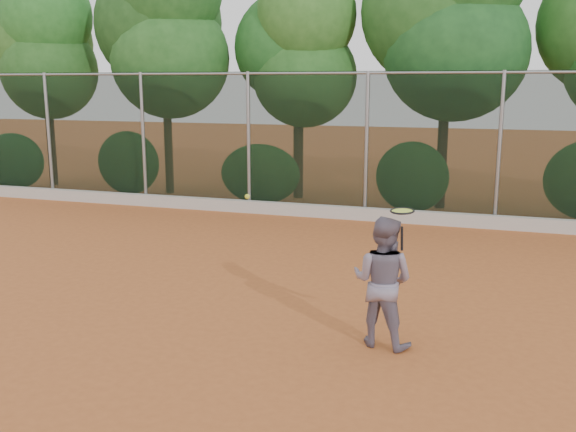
% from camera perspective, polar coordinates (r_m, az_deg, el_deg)
% --- Properties ---
extents(ground, '(80.00, 80.00, 0.00)m').
position_cam_1_polar(ground, '(9.15, -1.97, -8.91)').
color(ground, '#B05A29').
rests_on(ground, ground).
extents(concrete_curb, '(24.00, 0.20, 0.30)m').
position_cam_1_polar(concrete_curb, '(15.46, 6.71, 0.19)').
color(concrete_curb, '#B9B3AB').
rests_on(concrete_curb, ground).
extents(tennis_player, '(0.91, 0.78, 1.64)m').
position_cam_1_polar(tennis_player, '(8.05, 8.41, -5.78)').
color(tennis_player, slate).
rests_on(tennis_player, ground).
extents(chainlink_fence, '(24.09, 0.09, 3.50)m').
position_cam_1_polar(chainlink_fence, '(15.39, 7.00, 6.57)').
color(chainlink_fence, black).
rests_on(chainlink_fence, ground).
extents(foliage_backdrop, '(23.70, 3.63, 7.55)m').
position_cam_1_polar(foliage_backdrop, '(17.41, 6.70, 15.55)').
color(foliage_backdrop, '#3A2116').
rests_on(foliage_backdrop, ground).
extents(tennis_racket, '(0.38, 0.38, 0.52)m').
position_cam_1_polar(tennis_racket, '(7.70, 10.12, 0.16)').
color(tennis_racket, black).
rests_on(tennis_racket, ground).
extents(tennis_ball_in_flight, '(0.07, 0.07, 0.07)m').
position_cam_1_polar(tennis_ball_in_flight, '(8.37, -3.64, 1.74)').
color(tennis_ball_in_flight, '#CBD430').
rests_on(tennis_ball_in_flight, ground).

